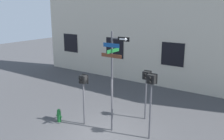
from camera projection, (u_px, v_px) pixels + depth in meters
ground_plane at (103, 134)px, 11.33m from camera, size 60.00×60.00×0.00m
street_sign_pole at (113, 73)px, 10.98m from camera, size 1.40×0.90×4.62m
pedestrian_signal_left at (83, 86)px, 11.82m from camera, size 0.38×0.40×2.52m
pedestrian_signal_right at (151, 89)px, 10.40m from camera, size 0.39×0.40×2.94m
pedestrian_signal_across at (146, 81)px, 12.39m from camera, size 0.40×0.40×2.56m
fire_hydrant at (59, 116)px, 12.50m from camera, size 0.36×0.20×0.68m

